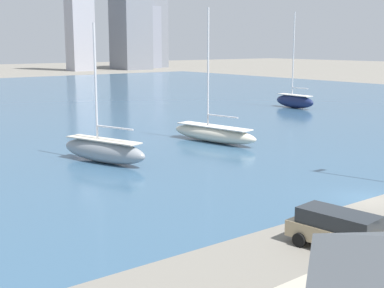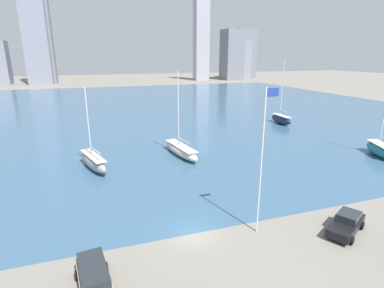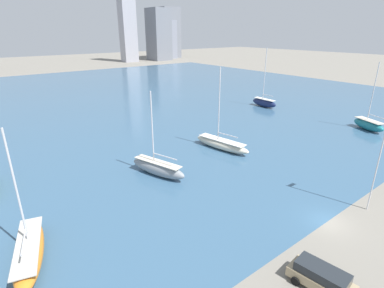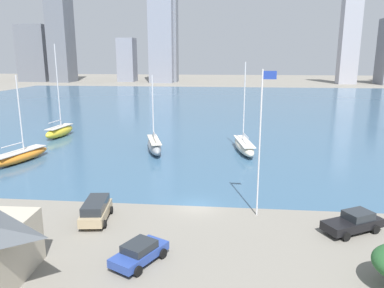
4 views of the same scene
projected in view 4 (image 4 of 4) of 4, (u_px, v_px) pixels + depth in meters
name	position (u px, v px, depth m)	size (l,w,h in m)	color
ground_plane	(196.00, 206.00, 36.42)	(500.00, 500.00, 0.00)	gray
harbor_water	(219.00, 108.00, 104.17)	(180.00, 140.00, 0.00)	#385B7A
flag_pole	(260.00, 140.00, 32.79)	(1.24, 0.14, 13.20)	silver
distant_city_skyline	(193.00, 32.00, 195.38)	(217.54, 22.85, 73.56)	slate
sailboat_cream	(244.00, 146.00, 56.69)	(3.83, 10.81, 13.38)	beige
sailboat_yellow	(60.00, 131.00, 67.09)	(3.10, 8.25, 16.24)	yellow
sailboat_orange	(20.00, 156.00, 51.38)	(4.89, 10.21, 11.76)	orange
sailboat_gray	(154.00, 145.00, 56.36)	(4.41, 9.11, 11.53)	gray
parked_pickup_black	(354.00, 222.00, 30.96)	(5.45, 4.18, 1.74)	black
parked_sedan_blue	(139.00, 252.00, 26.36)	(3.78, 4.79, 1.51)	#284293
parked_suv_tan	(96.00, 210.00, 33.01)	(2.76, 5.00, 1.90)	tan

